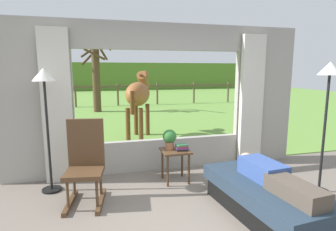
% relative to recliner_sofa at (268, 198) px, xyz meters
% --- Properties ---
extents(back_wall_with_window, '(5.20, 0.12, 2.55)m').
position_rel_recliner_sofa_xyz_m(back_wall_with_window, '(-0.89, 1.91, 1.03)').
color(back_wall_with_window, '#9E998E').
rests_on(back_wall_with_window, ground_plane).
extents(curtain_panel_left, '(0.44, 0.10, 2.40)m').
position_rel_recliner_sofa_xyz_m(curtain_panel_left, '(-2.58, 1.77, 0.98)').
color(curtain_panel_left, beige).
rests_on(curtain_panel_left, ground_plane).
extents(curtain_panel_right, '(0.44, 0.10, 2.40)m').
position_rel_recliner_sofa_xyz_m(curtain_panel_right, '(0.80, 1.77, 0.98)').
color(curtain_panel_right, beige).
rests_on(curtain_panel_right, ground_plane).
extents(outdoor_pasture_lawn, '(36.00, 21.68, 0.02)m').
position_rel_recliner_sofa_xyz_m(outdoor_pasture_lawn, '(-0.89, 12.81, -0.21)').
color(outdoor_pasture_lawn, olive).
rests_on(outdoor_pasture_lawn, ground_plane).
extents(distant_hill_ridge, '(36.00, 2.00, 2.40)m').
position_rel_recliner_sofa_xyz_m(distant_hill_ridge, '(-0.89, 22.65, 0.98)').
color(distant_hill_ridge, '#56792D').
rests_on(distant_hill_ridge, ground_plane).
extents(recliner_sofa, '(1.05, 1.77, 0.42)m').
position_rel_recliner_sofa_xyz_m(recliner_sofa, '(0.00, 0.00, 0.00)').
color(recliner_sofa, black).
rests_on(recliner_sofa, ground_plane).
extents(reclining_person, '(0.39, 1.44, 0.22)m').
position_rel_recliner_sofa_xyz_m(reclining_person, '(-0.00, -0.05, 0.30)').
color(reclining_person, '#334C8C').
rests_on(reclining_person, recliner_sofa).
extents(rocking_chair, '(0.56, 0.74, 1.12)m').
position_rel_recliner_sofa_xyz_m(rocking_chair, '(-2.17, 0.97, 0.33)').
color(rocking_chair, '#4C331E').
rests_on(rocking_chair, ground_plane).
extents(side_table, '(0.44, 0.44, 0.52)m').
position_rel_recliner_sofa_xyz_m(side_table, '(-0.81, 1.29, 0.21)').
color(side_table, '#4C331E').
rests_on(side_table, ground_plane).
extents(potted_plant, '(0.22, 0.22, 0.32)m').
position_rel_recliner_sofa_xyz_m(potted_plant, '(-0.89, 1.35, 0.48)').
color(potted_plant, '#9E6042').
rests_on(potted_plant, side_table).
extents(book_stack, '(0.20, 0.14, 0.10)m').
position_rel_recliner_sofa_xyz_m(book_stack, '(-0.72, 1.24, 0.35)').
color(book_stack, black).
rests_on(book_stack, side_table).
extents(floor_lamp_left, '(0.32, 0.32, 1.80)m').
position_rel_recliner_sofa_xyz_m(floor_lamp_left, '(-2.68, 1.43, 1.23)').
color(floor_lamp_left, black).
rests_on(floor_lamp_left, ground_plane).
extents(floor_lamp_right, '(0.32, 0.32, 1.88)m').
position_rel_recliner_sofa_xyz_m(floor_lamp_right, '(1.11, 0.36, 1.30)').
color(floor_lamp_right, black).
rests_on(floor_lamp_right, ground_plane).
extents(horse, '(1.01, 1.79, 1.73)m').
position_rel_recliner_sofa_xyz_m(horse, '(-0.92, 4.24, 0.94)').
color(horse, brown).
rests_on(horse, outdoor_pasture_lawn).
extents(pasture_tree, '(1.30, 1.32, 3.60)m').
position_rel_recliner_sofa_xyz_m(pasture_tree, '(-1.89, 9.22, 1.51)').
color(pasture_tree, '#4C3823').
rests_on(pasture_tree, outdoor_pasture_lawn).
extents(pasture_fence_line, '(16.10, 0.10, 1.10)m').
position_rel_recliner_sofa_xyz_m(pasture_fence_line, '(-0.89, 11.06, 0.53)').
color(pasture_fence_line, brown).
rests_on(pasture_fence_line, outdoor_pasture_lawn).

